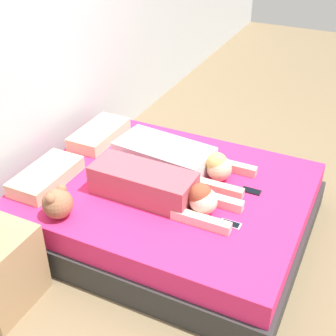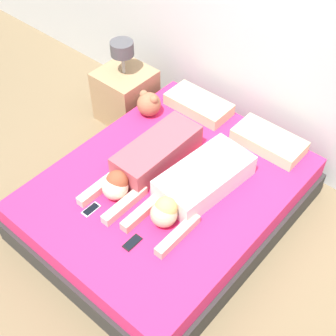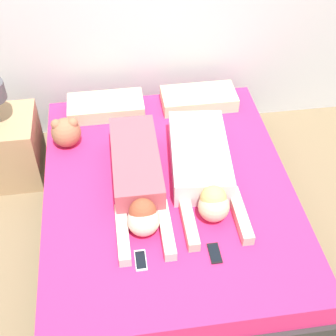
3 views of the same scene
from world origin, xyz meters
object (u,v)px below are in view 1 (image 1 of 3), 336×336
Objects in this scene: cell_phone_right at (251,191)px; cell_phone_left at (230,224)px; person_left at (157,187)px; plush_toy at (58,203)px; bed at (168,207)px; pillow_head_right at (99,134)px; pillow_head_left at (46,176)px; person_right at (176,158)px.

cell_phone_left is at bearing 178.43° from cell_phone_right.
plush_toy is (-0.46, 0.52, 0.01)m from person_left.
bed is 0.90m from plush_toy.
cell_phone_right is (-0.18, -1.44, -0.05)m from pillow_head_right.
cell_phone_right is (0.56, -1.44, -0.05)m from pillow_head_left.
pillow_head_right is at bearing 82.88° from cell_phone_right.
pillow_head_left reaches higher than bed.
bed is 0.66m from cell_phone_right.
plush_toy reaches higher than pillow_head_left.
plush_toy is at bearing 142.40° from bed.
pillow_head_left is 1.44m from cell_phone_left.
plush_toy is at bearing 152.38° from person_right.
pillow_head_left is at bearing 113.52° from bed.
plush_toy reaches higher than bed.
bed is at bearing -66.48° from pillow_head_left.
cell_phone_right is 0.64× the size of plush_toy.
pillow_head_right reaches higher than cell_phone_left.
pillow_head_right is at bearing 56.50° from person_left.
cell_phone_left reaches higher than bed.
pillow_head_left is 1.00× the size of pillow_head_right.
cell_phone_right reaches higher than bed.
plush_toy reaches higher than cell_phone_left.
plush_toy is (-0.90, 0.47, 0.02)m from person_right.
cell_phone_right is at bearing -94.32° from person_right.
cell_phone_right is 1.40m from plush_toy.
cell_phone_left and cell_phone_right have the same top height.
cell_phone_left is at bearing -112.56° from bed.
bed is 9.47× the size of plush_toy.
person_left reaches higher than pillow_head_left.
cell_phone_right is (0.19, -0.59, 0.22)m from bed.
pillow_head_left is 4.12× the size of cell_phone_right.
pillow_head_left is at bearing 180.00° from pillow_head_right.
person_left is 0.44m from person_right.
pillow_head_left is at bearing 111.14° from cell_phone_right.
cell_phone_right is at bearing -56.31° from person_left.
pillow_head_right is 0.53× the size of person_left.
bed is at bearing -113.52° from pillow_head_right.
person_right reaches higher than cell_phone_right.
pillow_head_left is 0.53× the size of person_right.
cell_phone_left is at bearing -127.56° from person_right.
person_left is at bearing -176.67° from bed.
plush_toy reaches higher than pillow_head_right.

